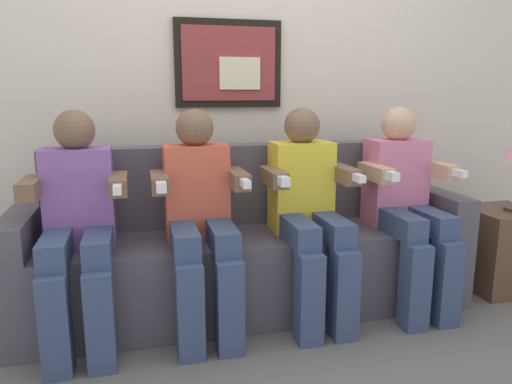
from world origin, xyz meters
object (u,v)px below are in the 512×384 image
object	(u,v)px
person_leftmost	(78,221)
person_right_center	(308,207)
person_left_center	(200,213)
couch	(248,254)
person_rightmost	(406,201)
side_table_right	(500,249)

from	to	relation	value
person_leftmost	person_right_center	size ratio (longest dim) A/B	1.00
person_leftmost	person_left_center	distance (m)	0.57
couch	person_rightmost	size ratio (longest dim) A/B	2.17
person_right_center	person_rightmost	distance (m)	0.57
person_rightmost	side_table_right	distance (m)	0.79
couch	side_table_right	distance (m)	1.56
person_right_center	side_table_right	xyz separation A→B (m)	(1.27, 0.06, -0.36)
couch	person_left_center	bearing A→B (deg)	-149.19
person_left_center	person_rightmost	world-z (taller)	same
person_left_center	person_rightmost	distance (m)	1.13
couch	person_left_center	world-z (taller)	person_left_center
person_left_center	person_rightmost	size ratio (longest dim) A/B	1.00
couch	person_right_center	xyz separation A→B (m)	(0.28, -0.17, 0.29)
person_left_center	person_right_center	xyz separation A→B (m)	(0.57, 0.00, 0.00)
person_right_center	person_rightmost	xyz separation A→B (m)	(0.57, 0.00, 0.00)
person_leftmost	side_table_right	distance (m)	2.43
person_leftmost	person_rightmost	bearing A→B (deg)	-0.02
person_leftmost	person_right_center	xyz separation A→B (m)	(1.13, -0.00, 0.00)
couch	person_left_center	distance (m)	0.44
person_right_center	person_leftmost	bearing A→B (deg)	179.98
person_left_center	person_right_center	distance (m)	0.57
person_rightmost	side_table_right	size ratio (longest dim) A/B	2.22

